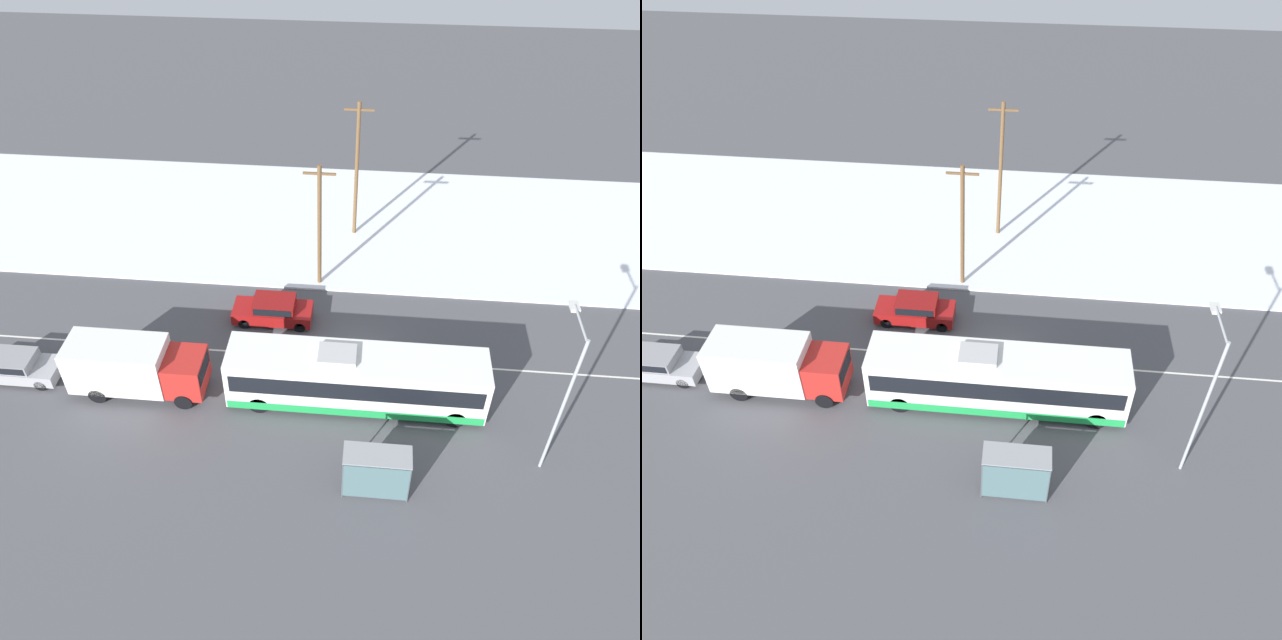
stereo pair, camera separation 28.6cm
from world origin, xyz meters
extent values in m
plane|color=#4C4C51|center=(0.00, 0.00, 0.00)|extent=(120.00, 120.00, 0.00)
cube|color=silver|center=(0.00, 13.33, 0.06)|extent=(80.00, 15.23, 0.12)
cube|color=silver|center=(0.00, 0.00, 0.00)|extent=(60.00, 0.12, 0.00)
cube|color=white|center=(0.02, -2.87, 1.64)|extent=(12.46, 2.55, 2.72)
cube|color=black|center=(0.02, -2.87, 1.96)|extent=(11.96, 2.57, 1.03)
cube|color=green|center=(0.02, -2.87, 0.52)|extent=(12.33, 2.57, 0.49)
cube|color=#B2B2B2|center=(-0.92, -2.87, 3.12)|extent=(1.80, 1.40, 0.24)
cylinder|color=black|center=(4.84, -4.01, 0.50)|extent=(1.00, 0.28, 1.00)
cylinder|color=black|center=(4.84, -1.74, 0.50)|extent=(1.00, 0.28, 1.00)
cylinder|color=black|center=(-4.61, -4.01, 0.50)|extent=(1.00, 0.28, 1.00)
cylinder|color=black|center=(-4.61, -1.74, 0.50)|extent=(1.00, 0.28, 1.00)
cube|color=silver|center=(-11.70, -3.13, 1.74)|extent=(4.83, 2.30, 2.48)
cube|color=red|center=(-8.33, -3.13, 1.46)|extent=(1.90, 2.19, 1.94)
cube|color=black|center=(-7.40, -3.13, 1.85)|extent=(0.06, 1.96, 0.85)
cylinder|color=black|center=(-8.33, -4.15, 0.45)|extent=(0.90, 0.26, 0.90)
cylinder|color=black|center=(-8.33, -2.11, 0.45)|extent=(0.90, 0.26, 0.90)
cylinder|color=black|center=(-12.66, -4.15, 0.45)|extent=(0.90, 0.26, 0.90)
cylinder|color=black|center=(-12.66, -2.11, 0.45)|extent=(0.90, 0.26, 0.90)
cube|color=maroon|center=(-4.96, 2.75, 0.58)|extent=(4.46, 1.80, 0.71)
cube|color=maroon|center=(-4.85, 2.75, 1.22)|extent=(2.32, 1.66, 0.57)
cube|color=black|center=(-4.85, 2.75, 1.23)|extent=(2.13, 1.69, 0.46)
cylinder|color=black|center=(-6.49, 1.96, 0.32)|extent=(0.64, 0.22, 0.64)
cylinder|color=black|center=(-6.49, 3.54, 0.32)|extent=(0.64, 0.22, 0.64)
cylinder|color=black|center=(-3.33, 1.96, 0.32)|extent=(0.64, 0.22, 0.64)
cylinder|color=black|center=(-3.33, 3.54, 0.32)|extent=(0.64, 0.22, 0.64)
cube|color=#9E9EA3|center=(-17.45, -2.86, 0.56)|extent=(4.57, 1.80, 0.68)
cube|color=gray|center=(-17.56, -2.86, 1.16)|extent=(2.38, 1.66, 0.53)
cube|color=black|center=(-17.56, -2.86, 1.17)|extent=(2.19, 1.69, 0.42)
cylinder|color=black|center=(-15.86, -3.65, 0.32)|extent=(0.64, 0.22, 0.64)
cylinder|color=black|center=(-15.86, -2.07, 0.32)|extent=(0.64, 0.22, 0.64)
cylinder|color=#23232D|center=(0.76, -6.83, 0.37)|extent=(0.11, 0.11, 0.74)
cylinder|color=#23232D|center=(0.99, -6.83, 0.37)|extent=(0.11, 0.11, 0.74)
cube|color=#19478C|center=(0.88, -6.83, 1.05)|extent=(0.39, 0.21, 0.62)
sphere|color=tan|center=(0.88, -6.83, 1.49)|extent=(0.26, 0.26, 0.26)
cylinder|color=#19478C|center=(0.63, -6.83, 1.02)|extent=(0.10, 0.10, 0.58)
cylinder|color=#19478C|center=(1.12, -6.83, 1.02)|extent=(0.10, 0.10, 0.58)
cube|color=gray|center=(1.15, -7.87, 2.37)|extent=(2.87, 1.20, 0.06)
cube|color=slate|center=(1.15, -8.45, 1.20)|extent=(2.76, 0.04, 2.16)
cylinder|color=#474C51|center=(-0.25, -7.31, 1.17)|extent=(0.08, 0.08, 2.34)
cylinder|color=#474C51|center=(2.55, -7.31, 1.17)|extent=(0.08, 0.08, 2.34)
cylinder|color=#474C51|center=(-0.25, -8.43, 1.17)|extent=(0.08, 0.08, 2.34)
cylinder|color=#474C51|center=(2.55, -8.43, 1.17)|extent=(0.08, 0.08, 2.34)
cylinder|color=#9EA3A8|center=(8.57, -6.01, 3.91)|extent=(0.14, 0.14, 7.81)
cylinder|color=#9EA3A8|center=(8.57, -4.90, 7.66)|extent=(0.10, 2.21, 0.10)
cube|color=silver|center=(8.57, -3.80, 7.59)|extent=(0.36, 0.60, 0.16)
cylinder|color=brown|center=(-2.65, 6.42, 3.97)|extent=(0.24, 0.24, 7.94)
cube|color=brown|center=(-2.65, 6.42, 7.44)|extent=(1.80, 0.12, 0.12)
cylinder|color=brown|center=(-0.84, 12.10, 4.59)|extent=(0.24, 0.24, 9.18)
cube|color=brown|center=(-0.84, 12.10, 8.68)|extent=(1.80, 0.12, 0.12)
camera|label=1|loc=(0.26, -23.69, 23.61)|focal=35.00mm
camera|label=2|loc=(0.54, -23.66, 23.61)|focal=35.00mm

